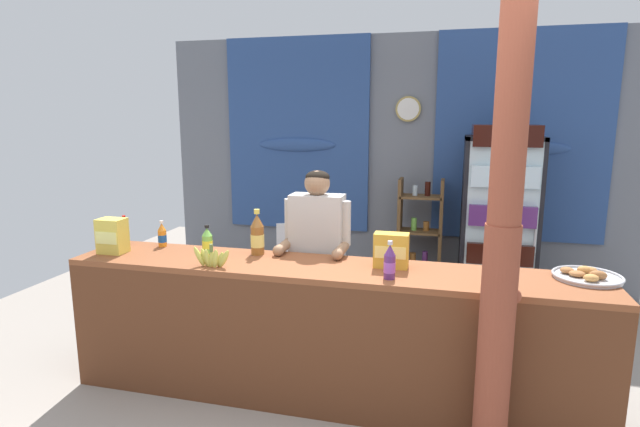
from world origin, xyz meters
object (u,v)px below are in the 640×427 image
(soda_bottle_grape_soda, at_px, (390,263))
(snack_box_choco_powder, at_px, (391,250))
(snack_box_instant_noodle, at_px, (112,236))
(plastic_lawn_chair, at_px, (299,261))
(pastry_tray, at_px, (587,276))
(soda_bottle_iced_tea, at_px, (257,235))
(timber_post, at_px, (503,235))
(bottle_shelf_rack, at_px, (420,235))
(soda_bottle_cola, at_px, (125,232))
(soda_bottle_orange_soda, at_px, (162,236))
(soda_bottle_lime_soda, at_px, (207,241))
(shopkeeper, at_px, (317,246))
(stall_counter, at_px, (321,324))
(drink_fridge, at_px, (500,210))
(banana_bunch, at_px, (212,258))

(soda_bottle_grape_soda, xyz_separation_m, snack_box_choco_powder, (-0.02, 0.25, 0.01))
(snack_box_instant_noodle, bearing_deg, plastic_lawn_chair, 60.55)
(snack_box_choco_powder, height_order, pastry_tray, snack_box_choco_powder)
(soda_bottle_iced_tea, bearing_deg, timber_post, -20.78)
(bottle_shelf_rack, relative_size, pastry_tray, 3.13)
(timber_post, bearing_deg, soda_bottle_cola, 167.12)
(soda_bottle_orange_soda, height_order, soda_bottle_lime_soda, soda_bottle_lime_soda)
(timber_post, relative_size, snack_box_choco_powder, 12.05)
(timber_post, bearing_deg, shopkeeper, 144.80)
(pastry_tray, bearing_deg, snack_box_choco_powder, -177.61)
(soda_bottle_grape_soda, bearing_deg, snack_box_instant_noodle, 177.18)
(shopkeeper, height_order, soda_bottle_orange_soda, shopkeeper)
(snack_box_instant_noodle, bearing_deg, stall_counter, -2.30)
(snack_box_choco_powder, bearing_deg, soda_bottle_cola, 177.50)
(timber_post, height_order, plastic_lawn_chair, timber_post)
(plastic_lawn_chair, relative_size, soda_bottle_iced_tea, 2.59)
(drink_fridge, distance_m, soda_bottle_grape_soda, 2.39)
(drink_fridge, distance_m, snack_box_instant_noodle, 3.58)
(shopkeeper, xyz_separation_m, banana_bunch, (-0.56, -0.63, 0.04))
(snack_box_choco_powder, xyz_separation_m, banana_bunch, (-1.15, -0.29, -0.06))
(soda_bottle_grape_soda, height_order, soda_bottle_lime_soda, soda_bottle_grape_soda)
(plastic_lawn_chair, xyz_separation_m, snack_box_instant_noodle, (-0.92, -1.63, 0.58))
(shopkeeper, bearing_deg, soda_bottle_iced_tea, -145.57)
(soda_bottle_grape_soda, distance_m, banana_bunch, 1.18)
(shopkeeper, distance_m, snack_box_choco_powder, 0.69)
(snack_box_choco_powder, bearing_deg, drink_fridge, 66.97)
(soda_bottle_lime_soda, distance_m, snack_box_instant_noodle, 0.69)
(soda_bottle_grape_soda, bearing_deg, shopkeeper, 136.47)
(pastry_tray, bearing_deg, soda_bottle_grape_soda, -165.91)
(soda_bottle_orange_soda, bearing_deg, pastry_tray, -1.14)
(soda_bottle_orange_soda, distance_m, snack_box_instant_noodle, 0.36)
(shopkeeper, height_order, pastry_tray, shopkeeper)
(bottle_shelf_rack, bearing_deg, soda_bottle_orange_soda, -130.72)
(banana_bunch, bearing_deg, soda_bottle_cola, 157.68)
(soda_bottle_iced_tea, xyz_separation_m, soda_bottle_cola, (-1.10, 0.01, -0.04))
(soda_bottle_cola, height_order, soda_bottle_lime_soda, soda_bottle_cola)
(stall_counter, distance_m, timber_post, 1.33)
(stall_counter, relative_size, snack_box_choco_powder, 15.51)
(banana_bunch, bearing_deg, stall_counter, 6.12)
(soda_bottle_orange_soda, xyz_separation_m, pastry_tray, (2.96, -0.06, -0.06))
(soda_bottle_cola, distance_m, soda_bottle_grape_soda, 2.12)
(soda_bottle_grape_soda, bearing_deg, soda_bottle_cola, 170.88)
(soda_bottle_orange_soda, relative_size, soda_bottle_grape_soda, 0.84)
(soda_bottle_iced_tea, relative_size, snack_box_instant_noodle, 1.30)
(shopkeeper, distance_m, soda_bottle_cola, 1.50)
(stall_counter, height_order, shopkeeper, shopkeeper)
(soda_bottle_cola, distance_m, snack_box_choco_powder, 2.08)
(snack_box_choco_powder, bearing_deg, bottle_shelf_rack, 88.38)
(soda_bottle_cola, bearing_deg, stall_counter, -10.30)
(stall_counter, bearing_deg, soda_bottle_cola, 169.70)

